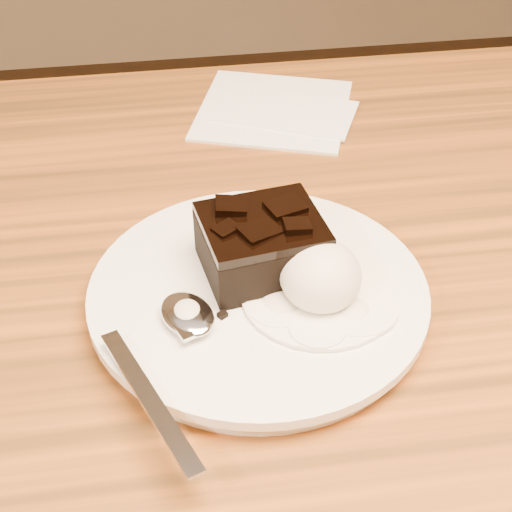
{
  "coord_description": "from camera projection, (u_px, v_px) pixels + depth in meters",
  "views": [
    {
      "loc": [
        -0.12,
        -0.39,
        1.14
      ],
      "look_at": [
        -0.06,
        0.03,
        0.79
      ],
      "focal_mm": 56.4,
      "sensor_mm": 36.0,
      "label": 1
    }
  ],
  "objects": [
    {
      "name": "ice_cream_scoop",
      "position": [
        320.0,
        276.0,
        0.54
      ],
      "size": [
        0.06,
        0.06,
        0.05
      ],
      "primitive_type": "ellipsoid",
      "color": "silver",
      "rests_on": "plate"
    },
    {
      "name": "melt_puddle",
      "position": [
        319.0,
        295.0,
        0.55
      ],
      "size": [
        0.11,
        0.11,
        0.0
      ],
      "primitive_type": "cylinder",
      "color": "white",
      "rests_on": "plate"
    },
    {
      "name": "crumb_a",
      "position": [
        223.0,
        315.0,
        0.53
      ],
      "size": [
        0.01,
        0.01,
        0.0
      ],
      "primitive_type": "cube",
      "rotation": [
        0.0,
        0.0,
        0.57
      ],
      "color": "black",
      "rests_on": "plate"
    },
    {
      "name": "napkin",
      "position": [
        273.0,
        109.0,
        0.78
      ],
      "size": [
        0.18,
        0.18,
        0.01
      ],
      "primitive_type": "cube",
      "rotation": [
        0.0,
        0.0,
        -0.33
      ],
      "color": "white",
      "rests_on": "dining_table"
    },
    {
      "name": "spoon",
      "position": [
        187.0,
        316.0,
        0.53
      ],
      "size": [
        0.1,
        0.18,
        0.01
      ],
      "primitive_type": null,
      "rotation": [
        0.0,
        0.0,
        0.38
      ],
      "color": "silver",
      "rests_on": "plate"
    },
    {
      "name": "plate",
      "position": [
        258.0,
        299.0,
        0.56
      ],
      "size": [
        0.24,
        0.24,
        0.02
      ],
      "primitive_type": "cylinder",
      "color": "white",
      "rests_on": "dining_table"
    },
    {
      "name": "crumb_b",
      "position": [
        305.0,
        288.0,
        0.55
      ],
      "size": [
        0.01,
        0.01,
        0.0
      ],
      "primitive_type": "cube",
      "rotation": [
        0.0,
        0.0,
        0.74
      ],
      "color": "black",
      "rests_on": "plate"
    },
    {
      "name": "brownie",
      "position": [
        262.0,
        249.0,
        0.56
      ],
      "size": [
        0.09,
        0.08,
        0.04
      ],
      "primitive_type": "cube",
      "rotation": [
        0.0,
        0.0,
        0.15
      ],
      "color": "black",
      "rests_on": "plate"
    }
  ]
}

